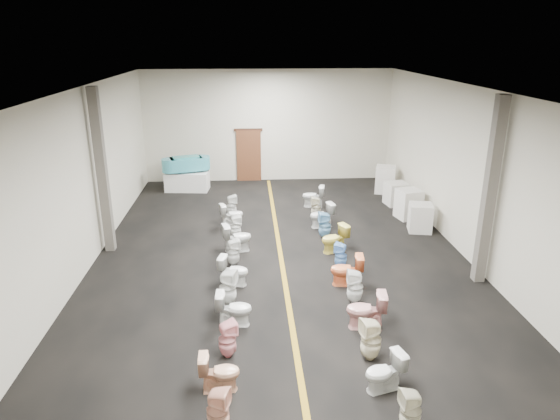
# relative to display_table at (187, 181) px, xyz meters

# --- Properties ---
(floor) EXTENTS (16.00, 16.00, 0.00)m
(floor) POSITION_rel_display_table_xyz_m (3.22, -6.68, -0.36)
(floor) COLOR black
(floor) RESTS_ON ground
(ceiling) EXTENTS (16.00, 16.00, 0.00)m
(ceiling) POSITION_rel_display_table_xyz_m (3.22, -6.68, 4.14)
(ceiling) COLOR black
(ceiling) RESTS_ON ground
(wall_back) EXTENTS (10.00, 0.00, 10.00)m
(wall_back) POSITION_rel_display_table_xyz_m (3.22, 1.32, 1.89)
(wall_back) COLOR beige
(wall_back) RESTS_ON ground
(wall_front) EXTENTS (10.00, 0.00, 10.00)m
(wall_front) POSITION_rel_display_table_xyz_m (3.22, -14.68, 1.89)
(wall_front) COLOR beige
(wall_front) RESTS_ON ground
(wall_left) EXTENTS (0.00, 16.00, 16.00)m
(wall_left) POSITION_rel_display_table_xyz_m (-1.78, -6.68, 1.89)
(wall_left) COLOR beige
(wall_left) RESTS_ON ground
(wall_right) EXTENTS (0.00, 16.00, 16.00)m
(wall_right) POSITION_rel_display_table_xyz_m (8.22, -6.68, 1.89)
(wall_right) COLOR beige
(wall_right) RESTS_ON ground
(aisle_stripe) EXTENTS (0.12, 15.60, 0.01)m
(aisle_stripe) POSITION_rel_display_table_xyz_m (3.22, -6.68, -0.36)
(aisle_stripe) COLOR #946E15
(aisle_stripe) RESTS_ON floor
(back_door) EXTENTS (1.00, 0.10, 2.10)m
(back_door) POSITION_rel_display_table_xyz_m (2.42, 1.26, 0.69)
(back_door) COLOR #562D19
(back_door) RESTS_ON floor
(door_frame) EXTENTS (1.15, 0.08, 0.10)m
(door_frame) POSITION_rel_display_table_xyz_m (2.42, 1.27, 1.76)
(door_frame) COLOR #331C11
(door_frame) RESTS_ON back_door
(column_left) EXTENTS (0.25, 0.25, 4.50)m
(column_left) POSITION_rel_display_table_xyz_m (-1.53, -5.68, 1.89)
(column_left) COLOR #59544C
(column_left) RESTS_ON floor
(column_right) EXTENTS (0.25, 0.25, 4.50)m
(column_right) POSITION_rel_display_table_xyz_m (7.97, -8.18, 1.89)
(column_right) COLOR #59544C
(column_right) RESTS_ON floor
(display_table) EXTENTS (1.70, 0.97, 0.73)m
(display_table) POSITION_rel_display_table_xyz_m (0.00, 0.00, 0.00)
(display_table) COLOR white
(display_table) RESTS_ON floor
(bathtub) EXTENTS (1.80, 1.03, 0.55)m
(bathtub) POSITION_rel_display_table_xyz_m (-0.00, 0.00, 0.71)
(bathtub) COLOR teal
(bathtub) RESTS_ON display_table
(appliance_crate_a) EXTENTS (0.79, 0.79, 0.86)m
(appliance_crate_a) POSITION_rel_display_table_xyz_m (7.62, -4.85, 0.07)
(appliance_crate_a) COLOR silver
(appliance_crate_a) RESTS_ON floor
(appliance_crate_b) EXTENTS (0.85, 0.85, 0.97)m
(appliance_crate_b) POSITION_rel_display_table_xyz_m (7.62, -3.69, 0.12)
(appliance_crate_b) COLOR silver
(appliance_crate_b) RESTS_ON floor
(appliance_crate_c) EXTENTS (0.81, 0.81, 0.80)m
(appliance_crate_c) POSITION_rel_display_table_xyz_m (7.62, -2.27, 0.04)
(appliance_crate_c) COLOR beige
(appliance_crate_c) RESTS_ON floor
(appliance_crate_d) EXTENTS (0.90, 0.90, 1.02)m
(appliance_crate_d) POSITION_rel_display_table_xyz_m (7.62, -0.79, 0.15)
(appliance_crate_d) COLOR white
(appliance_crate_d) RESTS_ON floor
(toilet_left_1) EXTENTS (0.43, 0.42, 0.76)m
(toilet_left_1) POSITION_rel_display_table_xyz_m (1.85, -12.79, 0.02)
(toilet_left_1) COLOR #E4A48C
(toilet_left_1) RESTS_ON floor
(toilet_left_2) EXTENTS (0.69, 0.40, 0.69)m
(toilet_left_2) POSITION_rel_display_table_xyz_m (1.82, -11.84, -0.02)
(toilet_left_2) COLOR #DFA480
(toilet_left_2) RESTS_ON floor
(toilet_left_3) EXTENTS (0.44, 0.44, 0.74)m
(toilet_left_3) POSITION_rel_display_table_xyz_m (1.93, -10.91, 0.00)
(toilet_left_3) COLOR pink
(toilet_left_3) RESTS_ON floor
(toilet_left_4) EXTENTS (0.75, 0.44, 0.75)m
(toilet_left_4) POSITION_rel_display_table_xyz_m (2.03, -9.82, 0.01)
(toilet_left_4) COLOR silver
(toilet_left_4) RESTS_ON floor
(toilet_left_5) EXTENTS (0.48, 0.47, 0.84)m
(toilet_left_5) POSITION_rel_display_table_xyz_m (1.87, -8.98, 0.06)
(toilet_left_5) COLOR white
(toilet_left_5) RESTS_ON floor
(toilet_left_6) EXTENTS (0.79, 0.57, 0.73)m
(toilet_left_6) POSITION_rel_display_table_xyz_m (1.98, -8.02, 0.00)
(toilet_left_6) COLOR silver
(toilet_left_6) RESTS_ON floor
(toilet_left_7) EXTENTS (0.41, 0.41, 0.73)m
(toilet_left_7) POSITION_rel_display_table_xyz_m (1.94, -6.94, 0.00)
(toilet_left_7) COLOR white
(toilet_left_7) RESTS_ON floor
(toilet_left_8) EXTENTS (0.89, 0.64, 0.81)m
(toilet_left_8) POSITION_rel_display_table_xyz_m (2.03, -6.04, 0.04)
(toilet_left_8) COLOR silver
(toilet_left_8) RESTS_ON floor
(toilet_left_9) EXTENTS (0.37, 0.37, 0.71)m
(toilet_left_9) POSITION_rel_display_table_xyz_m (1.97, -5.06, -0.01)
(toilet_left_9) COLOR white
(toilet_left_9) RESTS_ON floor
(toilet_left_10) EXTENTS (0.81, 0.60, 0.74)m
(toilet_left_10) POSITION_rel_display_table_xyz_m (1.83, -4.03, 0.01)
(toilet_left_10) COLOR white
(toilet_left_10) RESTS_ON floor
(toilet_left_11) EXTENTS (0.41, 0.40, 0.74)m
(toilet_left_11) POSITION_rel_display_table_xyz_m (1.80, -3.17, 0.01)
(toilet_left_11) COLOR white
(toilet_left_11) RESTS_ON floor
(toilet_right_0) EXTENTS (0.36, 0.35, 0.71)m
(toilet_right_0) POSITION_rel_display_table_xyz_m (4.74, -12.95, -0.01)
(toilet_right_0) COLOR beige
(toilet_right_0) RESTS_ON floor
(toilet_right_1) EXTENTS (0.77, 0.57, 0.70)m
(toilet_right_1) POSITION_rel_display_table_xyz_m (4.59, -12.03, -0.01)
(toilet_right_1) COLOR silver
(toilet_right_1) RESTS_ON floor
(toilet_right_2) EXTENTS (0.44, 0.44, 0.83)m
(toilet_right_2) POSITION_rel_display_table_xyz_m (4.56, -11.16, 0.05)
(toilet_right_2) COLOR beige
(toilet_right_2) RESTS_ON floor
(toilet_right_3) EXTENTS (0.85, 0.55, 0.81)m
(toilet_right_3) POSITION_rel_display_table_xyz_m (4.71, -10.12, 0.04)
(toilet_right_3) COLOR #D6948F
(toilet_right_3) RESTS_ON floor
(toilet_right_4) EXTENTS (0.39, 0.38, 0.79)m
(toilet_right_4) POSITION_rel_display_table_xyz_m (4.71, -9.08, 0.03)
(toilet_right_4) COLOR white
(toilet_right_4) RESTS_ON floor
(toilet_right_5) EXTENTS (0.81, 0.51, 0.78)m
(toilet_right_5) POSITION_rel_display_table_xyz_m (4.68, -8.23, 0.03)
(toilet_right_5) COLOR #F27841
(toilet_right_5) RESTS_ON floor
(toilet_right_6) EXTENTS (0.42, 0.42, 0.70)m
(toilet_right_6) POSITION_rel_display_table_xyz_m (4.71, -7.31, -0.01)
(toilet_right_6) COLOR #73AFF1
(toilet_right_6) RESTS_ON floor
(toilet_right_7) EXTENTS (0.86, 0.68, 0.77)m
(toilet_right_7) POSITION_rel_display_table_xyz_m (4.73, -6.25, 0.02)
(toilet_right_7) COLOR #E2CE54
(toilet_right_7) RESTS_ON floor
(toilet_right_8) EXTENTS (0.38, 0.37, 0.81)m
(toilet_right_8) POSITION_rel_display_table_xyz_m (4.61, -5.23, 0.04)
(toilet_right_8) COLOR #76AFD6
(toilet_right_8) RESTS_ON floor
(toilet_right_9) EXTENTS (0.84, 0.60, 0.77)m
(toilet_right_9) POSITION_rel_display_table_xyz_m (4.65, -4.32, 0.02)
(toilet_right_9) COLOR silver
(toilet_right_9) RESTS_ON floor
(toilet_right_10) EXTENTS (0.33, 0.32, 0.72)m
(toilet_right_10) POSITION_rel_display_table_xyz_m (4.59, -3.44, -0.00)
(toilet_right_10) COLOR beige
(toilet_right_10) RESTS_ON floor
(toilet_right_11) EXTENTS (0.83, 0.57, 0.78)m
(toilet_right_11) POSITION_rel_display_table_xyz_m (4.64, -2.33, 0.02)
(toilet_right_11) COLOR silver
(toilet_right_11) RESTS_ON floor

